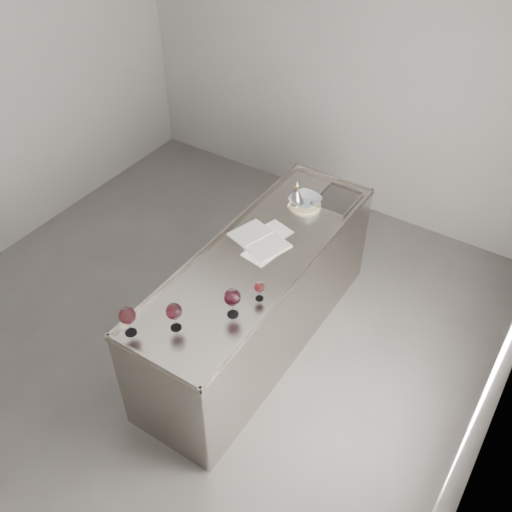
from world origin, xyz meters
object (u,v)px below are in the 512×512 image
Objects in this scene: counter at (259,299)px; ceramic_bowl at (305,201)px; wine_glass_middle at (174,312)px; wine_funnel at (296,197)px; wine_glass_small at (259,288)px; wine_glass_left at (127,316)px; notebook at (259,240)px; wine_glass_right at (232,298)px.

counter is 0.88m from ceramic_bowl.
counter is 9.85× the size of ceramic_bowl.
wine_funnel is at bearing 90.90° from wine_glass_middle.
wine_glass_small is at bearing -76.49° from ceramic_bowl.
wine_glass_middle is 1.42× the size of wine_glass_small.
wine_funnel reaches higher than wine_glass_left.
wine_glass_small reaches higher than notebook.
counter is 16.66× the size of wine_glass_small.
wine_glass_small is at bearing -39.73° from notebook.
wine_glass_left is (-0.28, -1.08, 0.62)m from counter.
wine_glass_small is 0.29× the size of notebook.
wine_glass_middle reaches higher than ceramic_bowl.
wine_glass_left is 0.88× the size of ceramic_bowl.
wine_glass_middle is at bearing -93.90° from counter.
wine_glass_middle is 0.38m from wine_glass_right.
wine_glass_right is at bearing -52.70° from notebook.
wine_glass_left is at bearing -81.53° from notebook.
notebook is at bearing 110.06° from wine_glass_right.
counter is at bearing -88.75° from ceramic_bowl.
wine_glass_small is 0.59× the size of ceramic_bowl.
counter is 11.69× the size of wine_glass_middle.
counter is at bearing 106.83° from wine_glass_right.
wine_funnel reaches higher than notebook.
wine_funnel is (-0.27, 1.29, -0.09)m from wine_glass_right.
wine_glass_middle is at bearing -91.61° from ceramic_bowl.
notebook is 2.21× the size of wine_funnel.
wine_glass_left is 0.43× the size of notebook.
wine_funnel is at bearing -163.11° from ceramic_bowl.
counter is 4.87× the size of notebook.
wine_glass_middle is 0.42× the size of notebook.
counter reaches higher than notebook.
wine_glass_middle is 1.59m from wine_funnel.
wine_glass_right reaches higher than ceramic_bowl.
wine_glass_small is (0.52, 0.70, -0.05)m from wine_glass_left.
wine_glass_left is 0.88m from wine_glass_small.
counter is 11.24× the size of wine_glass_left.
counter is at bearing -82.97° from wine_funnel.
ceramic_bowl is at bearing 81.78° from wine_glass_left.
notebook is at bearing 81.24° from wine_glass_left.
counter is 0.88m from wine_glass_right.
notebook is at bearing 123.04° from wine_glass_small.
counter is 0.88m from wine_funnel.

